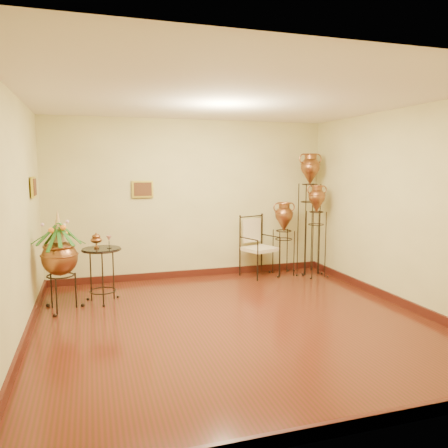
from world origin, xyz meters
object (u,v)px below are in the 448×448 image
object	(u,v)px
side_table	(102,274)
armchair	(260,246)
amphora_mid	(316,230)
amphora_tall	(309,212)
planter_urn	(59,254)

from	to	relation	value
side_table	armchair	bearing A→B (deg)	15.01
amphora_mid	armchair	size ratio (longest dim) A/B	1.53
amphora_tall	amphora_mid	world-z (taller)	amphora_tall
amphora_tall	side_table	xyz separation A→B (m)	(-3.74, -0.71, -0.73)
amphora_tall	armchair	distance (m)	1.13
armchair	amphora_mid	bearing A→B (deg)	-37.69
amphora_mid	planter_urn	world-z (taller)	amphora_mid
side_table	planter_urn	bearing A→B (deg)	-157.80
amphora_tall	armchair	size ratio (longest dim) A/B	2.05
planter_urn	armchair	distance (m)	3.49
amphora_tall	planter_urn	size ratio (longest dim) A/B	1.57
side_table	amphora_tall	bearing A→B (deg)	10.72
armchair	side_table	bearing A→B (deg)	175.26
amphora_mid	armchair	bearing A→B (deg)	162.06
armchair	amphora_tall	bearing A→B (deg)	-22.03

